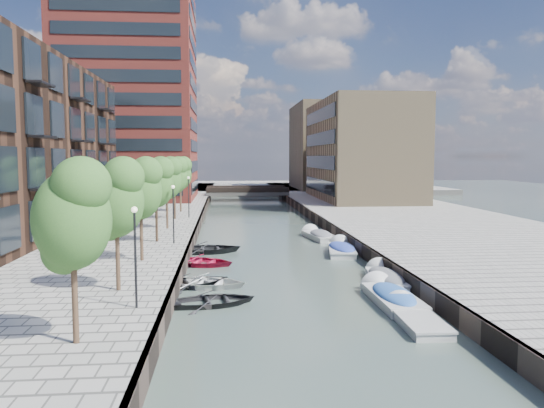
{
  "coord_description": "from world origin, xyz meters",
  "views": [
    {
      "loc": [
        -3.59,
        -13.46,
        7.12
      ],
      "look_at": [
        0.0,
        26.64,
        3.5
      ],
      "focal_mm": 35.0,
      "sensor_mm": 36.0,
      "label": 1
    }
  ],
  "objects": [
    {
      "name": "tan_block_near",
      "position": [
        16.0,
        62.0,
        8.0
      ],
      "size": [
        12.0,
        25.0,
        14.0
      ],
      "primitive_type": "cube",
      "color": "#8B7655",
      "rests_on": "quay_right"
    },
    {
      "name": "motorboat_0",
      "position": [
        4.52,
        11.56,
        0.22
      ],
      "size": [
        1.9,
        5.37,
        1.78
      ],
      "color": "#BBBAB8",
      "rests_on": "ground"
    },
    {
      "name": "lamp_0",
      "position": [
        -7.2,
        8.0,
        3.51
      ],
      "size": [
        0.24,
        0.24,
        4.12
      ],
      "color": "black",
      "rests_on": "quay_left"
    },
    {
      "name": "water",
      "position": [
        0.0,
        40.0,
        0.0
      ],
      "size": [
        300.0,
        300.0,
        0.0
      ],
      "primitive_type": "plane",
      "color": "#38473F",
      "rests_on": "ground"
    },
    {
      "name": "motorboat_3",
      "position": [
        5.02,
        24.84,
        0.22
      ],
      "size": [
        2.67,
        5.58,
        1.79
      ],
      "color": "#B8B9B7",
      "rests_on": "ground"
    },
    {
      "name": "lamp_1",
      "position": [
        -7.2,
        24.0,
        3.51
      ],
      "size": [
        0.24,
        0.24,
        4.12
      ],
      "color": "black",
      "rests_on": "quay_left"
    },
    {
      "name": "quay_wall_right",
      "position": [
        6.1,
        40.0,
        0.5
      ],
      "size": [
        0.25,
        140.0,
        1.0
      ],
      "primitive_type": "cube",
      "color": "#332823",
      "rests_on": "ground"
    },
    {
      "name": "tan_block_far",
      "position": [
        16.0,
        88.0,
        9.0
      ],
      "size": [
        12.0,
        20.0,
        16.0
      ],
      "primitive_type": "cube",
      "color": "#8B7655",
      "rests_on": "quay_right"
    },
    {
      "name": "tree_6",
      "position": [
        -8.5,
        46.0,
        5.31
      ],
      "size": [
        2.5,
        2.5,
        5.95
      ],
      "color": "#382619",
      "rests_on": "quay_left"
    },
    {
      "name": "lamp_2",
      "position": [
        -7.2,
        40.0,
        3.51
      ],
      "size": [
        0.24,
        0.24,
        4.12
      ],
      "color": "black",
      "rests_on": "quay_left"
    },
    {
      "name": "motorboat_4",
      "position": [
        4.54,
        31.74,
        0.21
      ],
      "size": [
        2.65,
        5.5,
        1.76
      ],
      "color": "#B6B6B4",
      "rests_on": "ground"
    },
    {
      "name": "tree_5",
      "position": [
        -8.5,
        39.0,
        5.31
      ],
      "size": [
        2.5,
        2.5,
        5.95
      ],
      "color": "#382619",
      "rests_on": "quay_left"
    },
    {
      "name": "car",
      "position": [
        11.8,
        67.56,
        1.66
      ],
      "size": [
        2.15,
        4.09,
        1.33
      ],
      "primitive_type": "imported",
      "rotation": [
        0.0,
        0.0,
        0.16
      ],
      "color": "#A5A8AA",
      "rests_on": "quay_right"
    },
    {
      "name": "tower",
      "position": [
        -17.0,
        65.0,
        16.0
      ],
      "size": [
        18.0,
        18.0,
        30.0
      ],
      "primitive_type": "cube",
      "color": "maroon",
      "rests_on": "quay_left"
    },
    {
      "name": "motorboat_1",
      "position": [
        5.47,
        15.53,
        0.21
      ],
      "size": [
        2.54,
        5.42,
        1.74
      ],
      "color": "silver",
      "rests_on": "ground"
    },
    {
      "name": "bridge",
      "position": [
        0.0,
        72.0,
        1.39
      ],
      "size": [
        13.0,
        6.0,
        1.3
      ],
      "color": "gray",
      "rests_on": "ground"
    },
    {
      "name": "sloop_4",
      "position": [
        -4.94,
        25.64,
        0.0
      ],
      "size": [
        5.38,
        4.09,
        1.04
      ],
      "primitive_type": "imported",
      "rotation": [
        0.0,
        0.0,
        1.67
      ],
      "color": "black",
      "rests_on": "ground"
    },
    {
      "name": "tree_3",
      "position": [
        -8.5,
        25.0,
        5.31
      ],
      "size": [
        2.5,
        2.5,
        5.95
      ],
      "color": "#382619",
      "rests_on": "quay_left"
    },
    {
      "name": "sloop_3",
      "position": [
        -4.71,
        15.2,
        0.0
      ],
      "size": [
        5.2,
        4.26,
        0.94
      ],
      "primitive_type": "imported",
      "rotation": [
        0.0,
        0.0,
        1.32
      ],
      "color": "silver",
      "rests_on": "ground"
    },
    {
      "name": "motorboat_2",
      "position": [
        4.52,
        8.39,
        0.09
      ],
      "size": [
        1.76,
        4.77,
        1.58
      ],
      "color": "#B0B0AE",
      "rests_on": "ground"
    },
    {
      "name": "quay_right",
      "position": [
        16.0,
        40.0,
        0.5
      ],
      "size": [
        20.0,
        140.0,
        1.0
      ],
      "primitive_type": "cube",
      "color": "gray",
      "rests_on": "ground"
    },
    {
      "name": "far_closure",
      "position": [
        0.0,
        100.0,
        0.5
      ],
      "size": [
        80.0,
        40.0,
        1.0
      ],
      "primitive_type": "cube",
      "color": "gray",
      "rests_on": "ground"
    },
    {
      "name": "sloop_0",
      "position": [
        -4.17,
        11.66,
        0.0
      ],
      "size": [
        4.6,
        3.67,
        0.85
      ],
      "primitive_type": "imported",
      "rotation": [
        0.0,
        0.0,
        1.76
      ],
      "color": "#242326",
      "rests_on": "ground"
    },
    {
      "name": "sloop_2",
      "position": [
        -5.25,
        21.07,
        0.0
      ],
      "size": [
        5.29,
        4.48,
        0.93
      ],
      "primitive_type": "imported",
      "rotation": [
        0.0,
        0.0,
        1.25
      ],
      "color": "#A21133",
      "rests_on": "ground"
    },
    {
      "name": "tree_1",
      "position": [
        -8.5,
        11.0,
        5.31
      ],
      "size": [
        2.5,
        2.5,
        5.95
      ],
      "color": "#382619",
      "rests_on": "quay_left"
    },
    {
      "name": "tree_4",
      "position": [
        -8.5,
        32.0,
        5.31
      ],
      "size": [
        2.5,
        2.5,
        5.95
      ],
      "color": "#382619",
      "rests_on": "quay_left"
    },
    {
      "name": "sloop_1",
      "position": [
        -5.4,
        15.46,
        0.0
      ],
      "size": [
        5.14,
        4.48,
        0.89
      ],
      "primitive_type": "imported",
      "rotation": [
        0.0,
        0.0,
        1.97
      ],
      "color": "black",
      "rests_on": "ground"
    },
    {
      "name": "tree_2",
      "position": [
        -8.5,
        18.0,
        5.31
      ],
      "size": [
        2.5,
        2.5,
        5.95
      ],
      "color": "#382619",
      "rests_on": "quay_left"
    },
    {
      "name": "quay_wall_left",
      "position": [
        -6.1,
        40.0,
        0.5
      ],
      "size": [
        0.25,
        140.0,
        1.0
      ],
      "primitive_type": "cube",
      "color": "#332823",
      "rests_on": "ground"
    },
    {
      "name": "tree_0",
      "position": [
        -8.5,
        4.0,
        5.31
      ],
      "size": [
        2.5,
        2.5,
        5.95
      ],
      "color": "#382619",
      "rests_on": "quay_left"
    },
    {
      "name": "apartment_block",
      "position": [
        -20.0,
        30.0,
        8.0
      ],
      "size": [
        8.0,
        38.0,
        14.0
      ],
      "primitive_type": "cube",
      "color": "black",
      "rests_on": "quay_left"
    }
  ]
}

